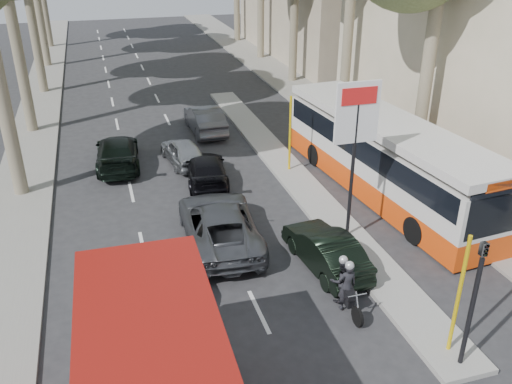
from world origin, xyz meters
The scene contains 17 objects.
ground centered at (0.00, 0.00, 0.00)m, with size 120.00×120.00×0.00m, color #28282B.
sidewalk_right centered at (8.60, 25.00, 0.06)m, with size 3.20×70.00×0.12m, color gray.
median_left centered at (-8.00, 28.00, 0.06)m, with size 2.40×64.00×0.12m, color gray.
traffic_island centered at (3.25, 11.00, 0.08)m, with size 1.50×26.00×0.16m, color gray.
billboard centered at (3.25, 5.00, 3.70)m, with size 1.50×12.10×5.60m.
traffic_light_island centered at (3.25, -1.50, 2.49)m, with size 0.16×0.41×3.60m.
silver_hatchback centered at (-3.50, 3.32, 0.68)m, with size 1.61×4.01×1.37m, color gray.
dark_hatchback centered at (1.80, 3.58, 0.63)m, with size 1.34×3.85×1.27m, color black.
queue_car_a centered at (-1.10, 6.00, 0.74)m, with size 2.45×5.32×1.48m, color #4E5055.
queue_car_b centered at (-0.50, 11.01, 0.59)m, with size 1.67×4.10×1.19m, color black.
queue_car_c centered at (-1.10, 13.34, 0.60)m, with size 1.42×3.52×1.20m, color #96999D.
queue_car_d centered at (0.76, 17.32, 0.72)m, with size 1.51×4.34×1.43m, color #4D4E54.
queue_car_e centered at (-4.00, 13.91, 0.67)m, with size 1.89×4.64×1.35m, color black.
city_bus centered at (6.20, 7.99, 1.67)m, with size 3.67×12.19×3.16m.
motorcycle centered at (1.50, 1.55, 0.75)m, with size 0.70×1.94×1.65m.
pedestrian_near centered at (7.83, 10.03, 1.07)m, with size 1.11×0.54×1.89m, color #3E3049.
pedestrian_far centered at (8.26, 9.93, 1.06)m, with size 1.22×0.54×1.88m, color #6E5D53.
Camera 1 is at (-4.52, -9.82, 9.82)m, focal length 38.00 mm.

